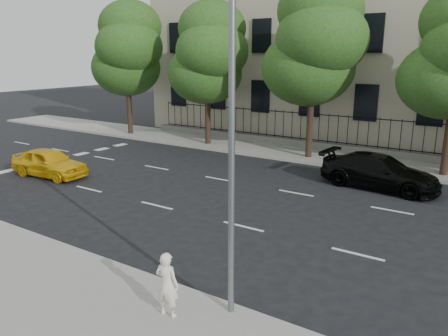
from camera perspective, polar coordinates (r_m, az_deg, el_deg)
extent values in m
plane|color=black|center=(13.50, -2.97, -11.04)|extent=(120.00, 120.00, 0.00)
cube|color=gray|center=(10.90, -16.03, -17.99)|extent=(60.00, 4.00, 0.15)
cube|color=gray|center=(25.53, 15.77, 1.06)|extent=(60.00, 4.00, 0.15)
cube|color=#BAAE94|center=(33.73, 21.80, 19.08)|extent=(34.00, 12.00, 18.00)
cube|color=slate|center=(27.07, 16.90, 2.33)|extent=(30.00, 0.50, 0.40)
cube|color=black|center=(27.01, 16.95, 2.96)|extent=(28.80, 0.05, 0.05)
cube|color=black|center=(26.74, 17.20, 6.31)|extent=(28.80, 0.05, 0.05)
cylinder|color=slate|center=(9.01, 1.02, 3.76)|extent=(0.14, 0.14, 8.00)
cylinder|color=#382619|center=(32.92, -12.23, 7.18)|extent=(0.36, 0.36, 3.15)
ellipsoid|color=#254717|center=(33.17, -12.66, 12.65)|extent=(4.94, 4.94, 4.06)
ellipsoid|color=#254717|center=(32.17, -12.29, 15.17)|extent=(4.68, 4.68, 3.85)
ellipsoid|color=#254717|center=(32.93, -12.18, 17.65)|extent=(4.42, 4.42, 3.64)
cylinder|color=#382619|center=(28.44, -2.13, 6.18)|extent=(0.36, 0.36, 2.97)
ellipsoid|color=#254717|center=(28.63, -2.50, 12.24)|extent=(4.75, 4.75, 3.90)
ellipsoid|color=#254717|center=(27.68, -1.58, 15.01)|extent=(4.50, 4.50, 3.70)
ellipsoid|color=#254717|center=(28.44, -1.58, 17.77)|extent=(4.25, 4.25, 3.50)
cylinder|color=#382619|center=(25.10, 11.12, 5.17)|extent=(0.36, 0.36, 3.32)
ellipsoid|color=#254717|center=(25.21, 10.90, 12.73)|extent=(5.13, 5.13, 4.21)
ellipsoid|color=#254717|center=(24.41, 12.64, 16.07)|extent=(4.86, 4.86, 4.00)
ellipsoid|color=#254717|center=(25.20, 12.45, 19.42)|extent=(4.59, 4.59, 3.78)
cylinder|color=#382619|center=(23.48, 27.13, 2.86)|extent=(0.36, 0.36, 3.08)
ellipsoid|color=#254717|center=(23.48, 27.09, 10.24)|extent=(4.56, 4.56, 3.74)
imported|color=yellow|center=(23.00, -21.86, 0.66)|extent=(4.19, 1.96, 1.39)
imported|color=black|center=(20.68, 19.63, -0.45)|extent=(5.39, 2.63, 1.51)
imported|color=white|center=(10.07, -7.44, -14.85)|extent=(0.60, 0.44, 1.53)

